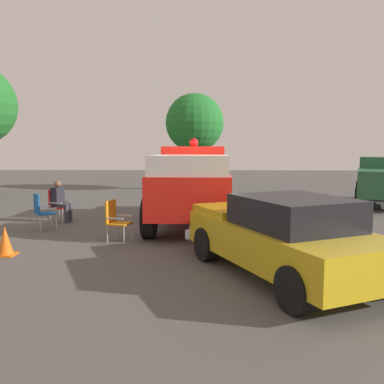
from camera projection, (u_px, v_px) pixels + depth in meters
The scene contains 10 objects.
ground_plane at pixel (197, 226), 11.97m from camera, with size 60.00×60.00×0.00m, color #514F4C.
vintage_fire_truck at pixel (192, 184), 12.21m from camera, with size 2.42×5.99×2.59m.
classic_hot_rod at pixel (282, 235), 7.29m from camera, with size 3.51×4.73×1.46m.
parked_pickup at pixel (383, 180), 16.43m from camera, with size 3.39×5.13×1.90m.
lawn_chair_near_truck at pixel (57, 203), 12.65m from camera, with size 0.62×0.62×1.02m.
lawn_chair_by_car at pixel (41, 209), 11.39m from camera, with size 0.69×0.69×1.02m.
lawn_chair_spare at pixel (115, 218), 9.96m from camera, with size 0.61×0.62×1.02m.
spectator_seated at pixel (61, 200), 12.59m from camera, with size 0.62×0.51×1.29m.
oak_tree_left at pixel (195, 123), 21.86m from camera, with size 3.11×3.11×5.17m.
traffic_cone at pixel (5, 241), 8.70m from camera, with size 0.40×0.40×0.64m.
Camera 1 is at (0.18, -11.79, 2.29)m, focal length 38.32 mm.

